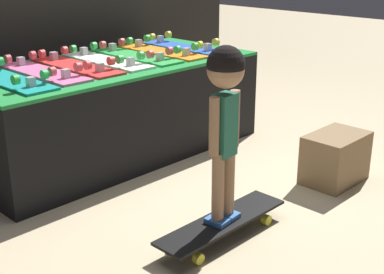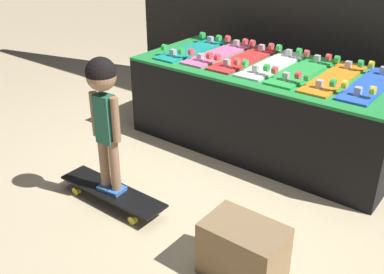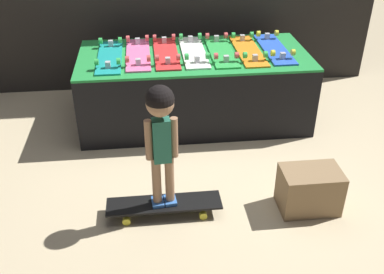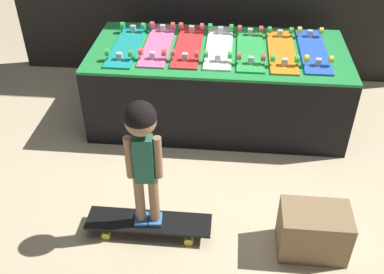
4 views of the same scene
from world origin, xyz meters
TOP-DOWN VIEW (x-y plane):
  - ground_plane at (0.00, 0.00)m, footprint 16.00×16.00m
  - display_rack at (0.00, 0.58)m, footprint 1.95×0.92m
  - skateboard_teal_on_rack at (-0.71, 0.57)m, footprint 0.20×0.75m
  - skateboard_pink_on_rack at (-0.47, 0.60)m, footprint 0.20×0.75m
  - skateboard_red_on_rack at (-0.24, 0.61)m, footprint 0.20×0.75m
  - skateboard_white_on_rack at (0.00, 0.61)m, footprint 0.20×0.75m
  - skateboard_green_on_rack at (0.24, 0.60)m, footprint 0.20×0.75m
  - skateboard_orange_on_rack at (0.47, 0.59)m, footprint 0.20×0.75m
  - skateboard_blue_on_rack at (0.71, 0.61)m, footprint 0.20×0.75m
  - skateboard_on_floor at (-0.35, -0.72)m, footprint 0.75×0.19m
  - child at (-0.35, -0.72)m, footprint 0.20×0.17m
  - storage_box at (0.62, -0.76)m, footprint 0.39×0.26m

SIDE VIEW (x-z plane):
  - ground_plane at x=0.00m, z-range 0.00..0.00m
  - skateboard_on_floor at x=-0.35m, z-range 0.03..0.12m
  - storage_box at x=0.62m, z-range 0.00..0.29m
  - display_rack at x=0.00m, z-range 0.00..0.62m
  - skateboard_teal_on_rack at x=-0.71m, z-range 0.59..0.68m
  - skateboard_pink_on_rack at x=-0.47m, z-range 0.59..0.68m
  - skateboard_red_on_rack at x=-0.24m, z-range 0.59..0.68m
  - skateboard_white_on_rack at x=0.00m, z-range 0.59..0.68m
  - skateboard_green_on_rack at x=0.24m, z-range 0.59..0.68m
  - skateboard_orange_on_rack at x=0.47m, z-range 0.59..0.68m
  - skateboard_blue_on_rack at x=0.71m, z-range 0.59..0.68m
  - child at x=-0.35m, z-range 0.26..1.10m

